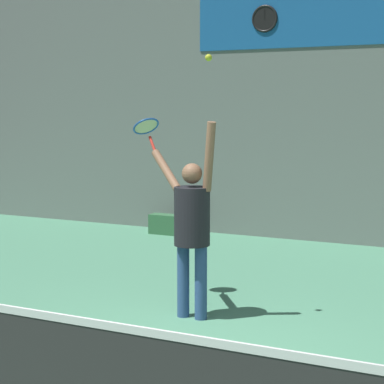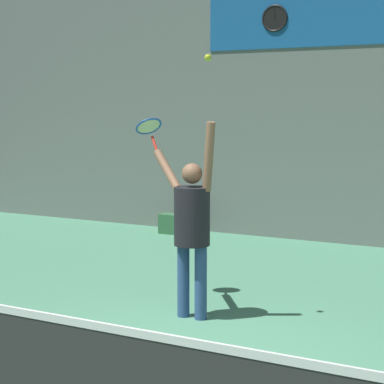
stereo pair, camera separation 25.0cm
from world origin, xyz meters
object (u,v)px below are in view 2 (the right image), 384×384
at_px(tennis_racket, 149,128).
at_px(equipment_bag, 178,224).
at_px(scoreboard_clock, 275,18).
at_px(tennis_ball, 208,58).
at_px(tennis_player, 192,222).

xyz_separation_m(tennis_racket, equipment_bag, (-1.73, 3.74, -1.81)).
xyz_separation_m(scoreboard_clock, equipment_bag, (-1.58, -0.47, -3.52)).
xyz_separation_m(scoreboard_clock, tennis_racket, (0.14, -4.21, -1.71)).
distance_m(tennis_racket, equipment_bag, 4.50).
distance_m(tennis_racket, tennis_ball, 1.39).
distance_m(scoreboard_clock, tennis_ball, 5.02).
xyz_separation_m(scoreboard_clock, tennis_ball, (1.19, -4.77, -0.99)).
relative_size(scoreboard_clock, equipment_bag, 0.67).
bearing_deg(tennis_racket, tennis_player, -31.12).
xyz_separation_m(tennis_racket, tennis_ball, (1.04, -0.57, 0.72)).
bearing_deg(scoreboard_clock, tennis_player, -78.44).
distance_m(tennis_player, tennis_racket, 1.35).
bearing_deg(tennis_racket, tennis_ball, -28.46).
bearing_deg(tennis_player, tennis_ball, -17.53).
bearing_deg(tennis_ball, scoreboard_clock, 103.95).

